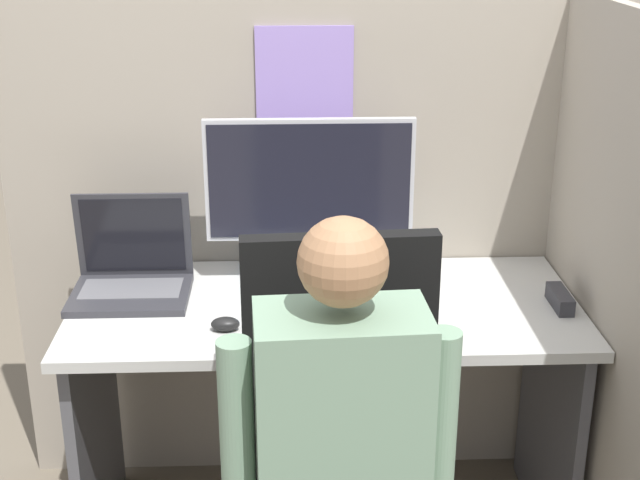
{
  "coord_description": "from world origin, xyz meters",
  "views": [
    {
      "loc": [
        -0.1,
        -1.94,
        1.81
      ],
      "look_at": [
        -0.02,
        0.16,
        1.01
      ],
      "focal_mm": 50.0,
      "sensor_mm": 36.0,
      "label": 1
    }
  ],
  "objects_px": {
    "paper_box": "(310,270)",
    "monitor": "(310,187)",
    "carrot_toy": "(397,328)",
    "laptop": "(132,276)",
    "stapler": "(560,299)"
  },
  "relations": [
    {
      "from": "paper_box",
      "to": "monitor",
      "type": "height_order",
      "value": "monitor"
    },
    {
      "from": "monitor",
      "to": "carrot_toy",
      "type": "xyz_separation_m",
      "value": [
        0.21,
        -0.36,
        -0.27
      ]
    },
    {
      "from": "carrot_toy",
      "to": "monitor",
      "type": "bearing_deg",
      "value": 120.73
    },
    {
      "from": "paper_box",
      "to": "laptop",
      "type": "height_order",
      "value": "laptop"
    },
    {
      "from": "stapler",
      "to": "carrot_toy",
      "type": "bearing_deg",
      "value": -162.09
    },
    {
      "from": "paper_box",
      "to": "stapler",
      "type": "relative_size",
      "value": 2.45
    },
    {
      "from": "laptop",
      "to": "carrot_toy",
      "type": "distance_m",
      "value": 0.78
    },
    {
      "from": "laptop",
      "to": "carrot_toy",
      "type": "bearing_deg",
      "value": -21.95
    },
    {
      "from": "paper_box",
      "to": "carrot_toy",
      "type": "distance_m",
      "value": 0.42
    },
    {
      "from": "stapler",
      "to": "carrot_toy",
      "type": "relative_size",
      "value": 1.22
    },
    {
      "from": "monitor",
      "to": "stapler",
      "type": "distance_m",
      "value": 0.76
    },
    {
      "from": "paper_box",
      "to": "carrot_toy",
      "type": "relative_size",
      "value": 3.0
    },
    {
      "from": "monitor",
      "to": "carrot_toy",
      "type": "bearing_deg",
      "value": -59.27
    },
    {
      "from": "stapler",
      "to": "monitor",
      "type": "bearing_deg",
      "value": 163.02
    },
    {
      "from": "paper_box",
      "to": "monitor",
      "type": "bearing_deg",
      "value": 90.0
    }
  ]
}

